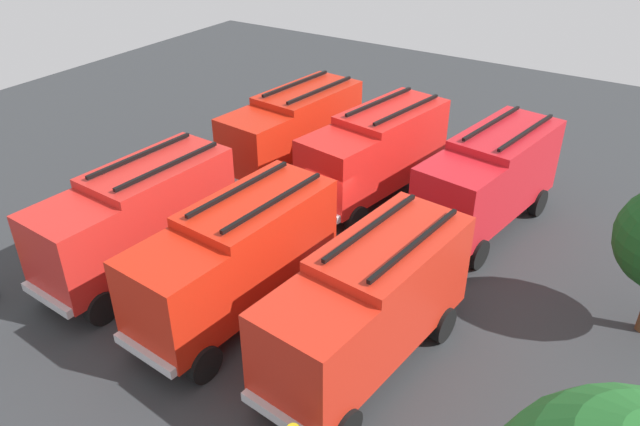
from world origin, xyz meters
name	(u,v)px	position (x,y,z in m)	size (l,w,h in m)	color
ground_plane	(320,245)	(0.00, 0.00, 0.00)	(52.34, 52.34, 0.00)	#2D3033
fire_truck_0	(293,129)	(-4.45, -4.26, 2.15)	(7.41, 3.36, 3.88)	red
fire_truck_1	(137,216)	(4.55, -4.38, 2.15)	(7.34, 3.12, 3.88)	red
fire_truck_2	(375,151)	(-4.38, -0.11, 2.15)	(7.50, 3.70, 3.88)	red
fire_truck_3	(236,257)	(4.63, -0.05, 2.15)	(7.37, 3.22, 3.88)	red
fire_truck_4	(489,177)	(-4.62, 4.60, 2.15)	(7.49, 3.64, 3.88)	red
fire_truck_5	(368,303)	(4.43, 4.38, 2.15)	(7.42, 3.37, 3.88)	red
traffic_cone_0	(254,159)	(-4.16, -6.32, 0.29)	(0.41, 0.41, 0.58)	#F2600C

